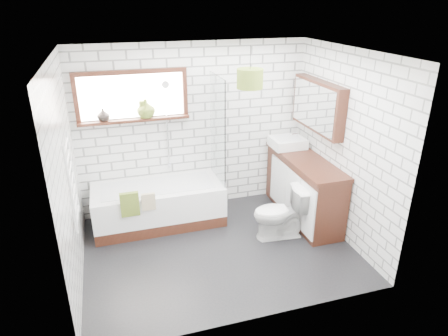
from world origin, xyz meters
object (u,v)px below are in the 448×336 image
object	(u,v)px
vanity	(303,188)
pendant	(250,79)
bathtub	(159,204)
toilet	(280,213)
basin	(287,142)

from	to	relation	value
vanity	pendant	size ratio (longest dim) A/B	4.88
pendant	bathtub	bearing A→B (deg)	162.32
toilet	pendant	distance (m)	1.82
basin	toilet	world-z (taller)	basin
vanity	toilet	xyz separation A→B (m)	(-0.56, -0.43, -0.10)
vanity	toilet	size ratio (longest dim) A/B	2.24
bathtub	pendant	xyz separation A→B (m)	(1.21, -0.39, 1.81)
vanity	pendant	xyz separation A→B (m)	(-0.87, 0.04, 1.63)
basin	pendant	distance (m)	1.44
bathtub	pendant	distance (m)	2.21
bathtub	toilet	xyz separation A→B (m)	(1.52, -0.85, 0.07)
bathtub	vanity	bearing A→B (deg)	-11.56
toilet	pendant	size ratio (longest dim) A/B	2.18
bathtub	vanity	distance (m)	2.13
basin	toilet	distance (m)	1.24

